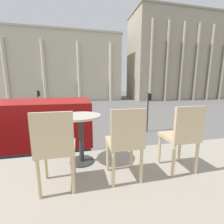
{
  "coord_description": "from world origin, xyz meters",
  "views": [
    {
      "loc": [
        0.96,
        -2.52,
        4.76
      ],
      "look_at": [
        4.88,
        15.05,
        1.42
      ],
      "focal_mm": 24.0,
      "sensor_mm": 36.0,
      "label": 1
    }
  ],
  "objects": [
    {
      "name": "plaza_building_left",
      "position": [
        -3.22,
        49.06,
        9.69
      ],
      "size": [
        34.46,
        16.14,
        19.37
      ],
      "color": "beige",
      "rests_on": "ground_plane"
    },
    {
      "name": "pedestrian_grey",
      "position": [
        1.49,
        28.76,
        0.9
      ],
      "size": [
        0.32,
        0.32,
        1.59
      ],
      "rotation": [
        0.0,
        0.0,
        4.22
      ],
      "color": "#282B33",
      "rests_on": "ground_plane"
    },
    {
      "name": "pedestrian_blue",
      "position": [
        8.09,
        16.78,
        0.92
      ],
      "size": [
        0.32,
        0.32,
        1.61
      ],
      "rotation": [
        0.0,
        0.0,
        2.38
      ],
      "color": "#282B33",
      "rests_on": "ground_plane"
    },
    {
      "name": "cafe_chair_1",
      "position": [
        1.48,
        -0.91,
        4.11
      ],
      "size": [
        0.4,
        0.4,
        0.91
      ],
      "rotation": [
        0.0,
        0.0,
        0.14
      ],
      "color": "#D1B789",
      "rests_on": "cafe_floor_slab"
    },
    {
      "name": "plaza_building_right",
      "position": [
        32.91,
        43.22,
        13.05
      ],
      "size": [
        30.77,
        13.01,
        26.12
      ],
      "color": "#A39984",
      "rests_on": "ground_plane"
    },
    {
      "name": "cafe_dining_table",
      "position": [
        0.97,
        -0.35,
        4.13
      ],
      "size": [
        0.6,
        0.6,
        0.73
      ],
      "color": "#2D2D30",
      "rests_on": "cafe_floor_slab"
    },
    {
      "name": "traffic_light_mid",
      "position": [
        -4.17,
        18.65,
        2.62
      ],
      "size": [
        0.42,
        0.24,
        4.02
      ],
      "color": "black",
      "rests_on": "ground_plane"
    },
    {
      "name": "cafe_chair_2",
      "position": [
        2.27,
        -0.89,
        4.11
      ],
      "size": [
        0.4,
        0.4,
        0.91
      ],
      "rotation": [
        0.0,
        0.0,
        -0.0
      ],
      "color": "#D1B789",
      "rests_on": "cafe_floor_slab"
    },
    {
      "name": "cafe_chair_0",
      "position": [
        0.7,
        -0.92,
        4.11
      ],
      "size": [
        0.4,
        0.4,
        0.91
      ],
      "rotation": [
        0.0,
        0.0,
        -0.01
      ],
      "color": "#D1B789",
      "rests_on": "cafe_floor_slab"
    },
    {
      "name": "traffic_light_near",
      "position": [
        7.71,
        11.03,
        2.58
      ],
      "size": [
        0.42,
        0.24,
        3.97
      ],
      "color": "black",
      "rests_on": "ground_plane"
    }
  ]
}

